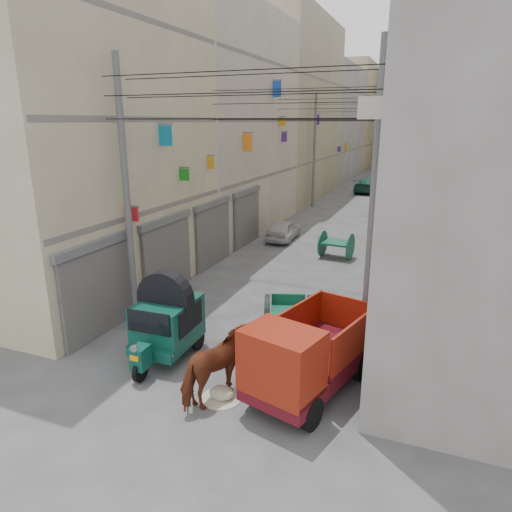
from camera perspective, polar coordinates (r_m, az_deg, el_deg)
The scene contains 18 objects.
ground at distance 9.43m, azimuth -18.63°, elevation -25.08°, with size 140.00×140.00×0.00m, color #434346.
building_row_left at distance 41.38m, azimuth 3.51°, elevation 16.86°, with size 8.00×62.00×14.00m.
building_row_right at distance 39.40m, azimuth 27.04°, elevation 15.21°, with size 8.00×62.00×14.00m.
end_cap_building at distance 71.34m, azimuth 18.37°, elevation 15.94°, with size 22.00×10.00×13.00m, color #9F947D.
shutters_left at distance 18.49m, azimuth -7.91°, elevation 1.77°, with size 0.18×14.40×2.88m.
signboards at distance 27.41m, azimuth 11.23°, elevation 10.48°, with size 8.22×40.52×5.67m.
ac_units at distance 12.96m, azimuth 16.84°, elevation 21.57°, with size 0.70×6.55×3.35m.
utility_poles at distance 22.81m, azimuth 9.09°, elevation 10.89°, with size 7.40×22.20×8.00m.
overhead_cables at distance 20.20m, azimuth 7.73°, elevation 18.11°, with size 7.40×22.52×1.12m.
auto_rickshaw at distance 12.46m, azimuth -11.11°, elevation -7.75°, with size 1.56×2.65×1.84m.
tonga_cart at distance 13.36m, azimuth 4.08°, elevation -7.58°, with size 2.03×3.17×1.34m.
mini_truck at distance 10.52m, azimuth 5.81°, elevation -12.96°, with size 2.51×3.92×2.04m.
second_cart at distance 21.50m, azimuth 10.01°, elevation 1.46°, with size 1.53×1.39×1.24m.
feed_sack at distance 10.96m, azimuth -4.35°, elevation -16.67°, with size 0.59×0.47×0.29m, color beige.
horse at distance 10.56m, azimuth -4.58°, elevation -13.68°, with size 0.90×1.98×1.67m, color brown.
distant_car_white at distance 24.59m, azimuth 3.48°, elevation 3.30°, with size 1.30×3.22×1.10m, color beige.
distant_car_grey at distance 41.18m, azimuth 16.77°, elevation 7.96°, with size 1.17×3.35×1.10m, color #5C625F.
distant_car_green at distance 42.70m, azimuth 13.96°, elevation 8.61°, with size 1.87×4.59×1.33m, color #1A4B40.
Camera 1 is at (4.98, -5.16, 6.13)m, focal length 32.00 mm.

